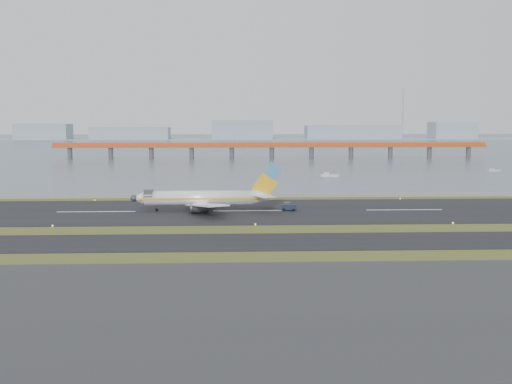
# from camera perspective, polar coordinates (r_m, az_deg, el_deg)

# --- Properties ---
(ground) EXTENTS (1000.00, 1000.00, 0.00)m
(ground) POSITION_cam_1_polar(r_m,az_deg,el_deg) (136.59, 0.08, -3.52)
(ground) COLOR #3D4A1A
(ground) RESTS_ON ground
(apron_strip) EXTENTS (1000.00, 50.00, 0.10)m
(apron_strip) POSITION_cam_1_polar(r_m,az_deg,el_deg) (83.07, 1.77, -10.10)
(apron_strip) COLOR #323235
(apron_strip) RESTS_ON ground
(taxiway_strip) EXTENTS (1000.00, 18.00, 0.10)m
(taxiway_strip) POSITION_cam_1_polar(r_m,az_deg,el_deg) (124.80, 0.32, -4.45)
(taxiway_strip) COLOR black
(taxiway_strip) RESTS_ON ground
(runway_strip) EXTENTS (1000.00, 45.00, 0.10)m
(runway_strip) POSITION_cam_1_polar(r_m,az_deg,el_deg) (166.19, -0.38, -1.70)
(runway_strip) COLOR black
(runway_strip) RESTS_ON ground
(seawall) EXTENTS (1000.00, 2.50, 1.00)m
(seawall) POSITION_cam_1_polar(r_m,az_deg,el_deg) (195.85, -0.70, -0.31)
(seawall) COLOR gray
(seawall) RESTS_ON ground
(bay_water) EXTENTS (1400.00, 800.00, 1.30)m
(bay_water) POSITION_cam_1_polar(r_m,az_deg,el_deg) (594.88, -1.88, 4.23)
(bay_water) COLOR #455462
(bay_water) RESTS_ON ground
(red_pier) EXTENTS (260.00, 5.00, 10.20)m
(red_pier) POSITION_cam_1_polar(r_m,az_deg,el_deg) (385.60, 1.41, 4.07)
(red_pier) COLOR #BD4B20
(red_pier) RESTS_ON ground
(far_shoreline) EXTENTS (1400.00, 80.00, 60.50)m
(far_shoreline) POSITION_cam_1_polar(r_m,az_deg,el_deg) (754.83, -0.97, 5.18)
(far_shoreline) COLOR #99A5B5
(far_shoreline) RESTS_ON ground
(airliner) EXTENTS (38.52, 32.89, 12.80)m
(airliner) POSITION_cam_1_polar(r_m,az_deg,el_deg) (165.91, -4.54, -0.54)
(airliner) COLOR white
(airliner) RESTS_ON ground
(pushback_tug) EXTENTS (3.88, 2.65, 2.30)m
(pushback_tug) POSITION_cam_1_polar(r_m,az_deg,el_deg) (166.61, 2.92, -1.31)
(pushback_tug) COLOR #132336
(pushback_tug) RESTS_ON ground
(workboat_near) EXTENTS (7.81, 3.63, 1.83)m
(workboat_near) POSITION_cam_1_polar(r_m,az_deg,el_deg) (266.81, 6.55, 1.49)
(workboat_near) COLOR silver
(workboat_near) RESTS_ON ground
(workboat_far) EXTENTS (6.49, 4.06, 1.51)m
(workboat_far) POSITION_cam_1_polar(r_m,az_deg,el_deg) (309.96, 20.39, 1.80)
(workboat_far) COLOR silver
(workboat_far) RESTS_ON ground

